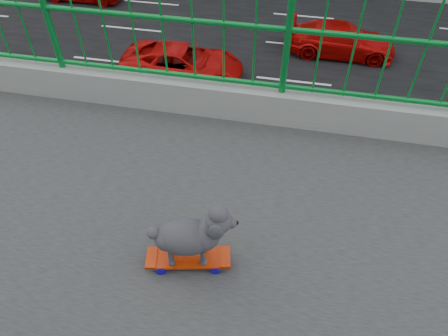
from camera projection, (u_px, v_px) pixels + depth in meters
name	position (u px, v px, depth m)	size (l,w,h in m)	color
road	(293.00, 81.00, 16.72)	(18.00, 90.00, 0.02)	black
railing	(257.00, 229.00, 2.60)	(3.00, 24.00, 1.42)	gray
skateboard	(188.00, 259.00, 2.63)	(0.26, 0.55, 0.07)	red
poodle	(191.00, 235.00, 2.45)	(0.29, 0.53, 0.44)	#322F35
car_1	(158.00, 109.00, 14.16)	(1.62, 4.65, 1.53)	red
car_2	(183.00, 63.00, 16.46)	(2.21, 4.80, 1.33)	red
car_3	(341.00, 40.00, 17.81)	(1.87, 4.60, 1.34)	red
car_5	(64.00, 168.00, 12.26)	(1.42, 4.07, 1.34)	black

